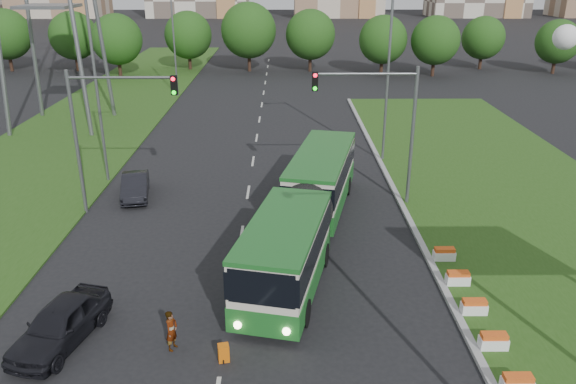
{
  "coord_description": "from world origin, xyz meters",
  "views": [
    {
      "loc": [
        -0.8,
        -20.21,
        12.82
      ],
      "look_at": [
        -0.59,
        5.46,
        2.6
      ],
      "focal_mm": 35.0,
      "sensor_mm": 36.0,
      "label": 1
    }
  ],
  "objects_px": {
    "traffic_mast_median": "(385,115)",
    "pedestrian": "(172,330)",
    "car_left_far": "(135,186)",
    "articulated_bus": "(304,208)",
    "traffic_mast_left": "(104,120)",
    "car_left_near": "(60,324)",
    "shopping_trolley": "(224,353)"
  },
  "relations": [
    {
      "from": "car_left_near",
      "to": "pedestrian",
      "type": "distance_m",
      "value": 4.16
    },
    {
      "from": "car_left_near",
      "to": "shopping_trolley",
      "type": "height_order",
      "value": "car_left_near"
    },
    {
      "from": "car_left_far",
      "to": "articulated_bus",
      "type": "bearing_deg",
      "value": -41.63
    },
    {
      "from": "articulated_bus",
      "to": "car_left_far",
      "type": "height_order",
      "value": "articulated_bus"
    },
    {
      "from": "car_left_far",
      "to": "shopping_trolley",
      "type": "height_order",
      "value": "car_left_far"
    },
    {
      "from": "traffic_mast_left",
      "to": "car_left_far",
      "type": "height_order",
      "value": "traffic_mast_left"
    },
    {
      "from": "traffic_mast_left",
      "to": "car_left_near",
      "type": "distance_m",
      "value": 12.85
    },
    {
      "from": "articulated_bus",
      "to": "car_left_near",
      "type": "xyz_separation_m",
      "value": [
        -9.16,
        -8.32,
        -0.99
      ]
    },
    {
      "from": "articulated_bus",
      "to": "car_left_far",
      "type": "xyz_separation_m",
      "value": [
        -9.92,
        5.91,
        -1.08
      ]
    },
    {
      "from": "traffic_mast_median",
      "to": "articulated_bus",
      "type": "distance_m",
      "value": 7.42
    },
    {
      "from": "traffic_mast_median",
      "to": "pedestrian",
      "type": "xyz_separation_m",
      "value": [
        -9.62,
        -13.36,
        -4.57
      ]
    },
    {
      "from": "traffic_mast_median",
      "to": "articulated_bus",
      "type": "relative_size",
      "value": 0.45
    },
    {
      "from": "traffic_mast_left",
      "to": "shopping_trolley",
      "type": "height_order",
      "value": "traffic_mast_left"
    },
    {
      "from": "car_left_far",
      "to": "car_left_near",
      "type": "bearing_deg",
      "value": -97.8
    },
    {
      "from": "pedestrian",
      "to": "traffic_mast_median",
      "type": "bearing_deg",
      "value": -15.17
    },
    {
      "from": "traffic_mast_left",
      "to": "articulated_bus",
      "type": "bearing_deg",
      "value": -18.88
    },
    {
      "from": "car_left_near",
      "to": "shopping_trolley",
      "type": "distance_m",
      "value": 6.17
    },
    {
      "from": "articulated_bus",
      "to": "car_left_near",
      "type": "bearing_deg",
      "value": -124.89
    },
    {
      "from": "articulated_bus",
      "to": "shopping_trolley",
      "type": "bearing_deg",
      "value": -95.4
    },
    {
      "from": "traffic_mast_median",
      "to": "articulated_bus",
      "type": "height_order",
      "value": "traffic_mast_median"
    },
    {
      "from": "traffic_mast_left",
      "to": "articulated_bus",
      "type": "xyz_separation_m",
      "value": [
        10.57,
        -3.61,
        -3.57
      ]
    },
    {
      "from": "car_left_far",
      "to": "traffic_mast_left",
      "type": "bearing_deg",
      "value": -116.55
    },
    {
      "from": "traffic_mast_left",
      "to": "pedestrian",
      "type": "distance_m",
      "value": 14.29
    },
    {
      "from": "traffic_mast_left",
      "to": "articulated_bus",
      "type": "distance_m",
      "value": 11.72
    },
    {
      "from": "car_left_far",
      "to": "pedestrian",
      "type": "distance_m",
      "value": 15.45
    },
    {
      "from": "traffic_mast_left",
      "to": "car_left_near",
      "type": "bearing_deg",
      "value": -83.28
    },
    {
      "from": "traffic_mast_left",
      "to": "shopping_trolley",
      "type": "bearing_deg",
      "value": -60.27
    },
    {
      "from": "articulated_bus",
      "to": "car_left_near",
      "type": "height_order",
      "value": "articulated_bus"
    },
    {
      "from": "pedestrian",
      "to": "car_left_near",
      "type": "bearing_deg",
      "value": 104.74
    },
    {
      "from": "traffic_mast_median",
      "to": "pedestrian",
      "type": "height_order",
      "value": "traffic_mast_median"
    },
    {
      "from": "traffic_mast_median",
      "to": "shopping_trolley",
      "type": "xyz_separation_m",
      "value": [
        -7.7,
        -14.05,
        -5.03
      ]
    },
    {
      "from": "articulated_bus",
      "to": "car_left_far",
      "type": "relative_size",
      "value": 4.17
    }
  ]
}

